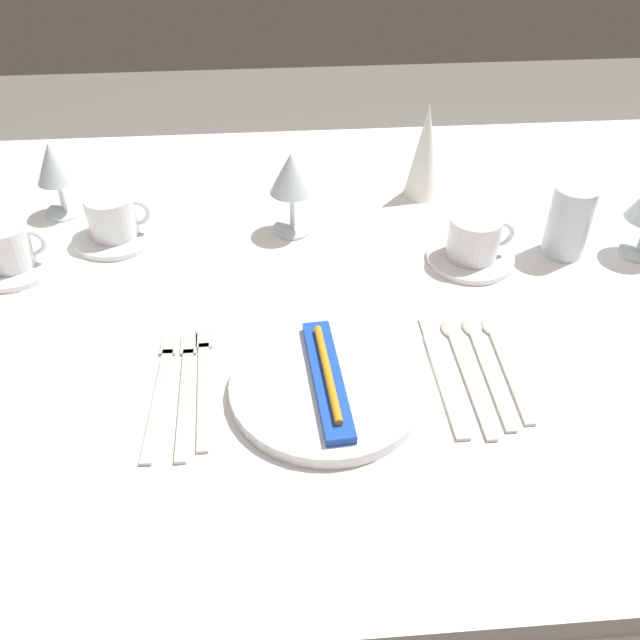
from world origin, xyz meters
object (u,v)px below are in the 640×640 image
(toothbrush_package, at_px, (327,377))
(spoon_tea, at_px, (502,353))
(dinner_knife, at_px, (443,376))
(napkin_folded, at_px, (425,151))
(fork_outer, at_px, (203,379))
(drink_tumbler, at_px, (568,225))
(coffee_cup_far, at_px, (475,237))
(wine_glass_centre, at_px, (291,177))
(fork_salad, at_px, (161,388))
(spoon_dessert, at_px, (483,356))
(fork_inner, at_px, (186,387))
(coffee_cup_right, at_px, (9,245))
(spoon_soup, at_px, (462,360))
(coffee_cup_left, at_px, (113,215))
(dinner_plate, at_px, (327,387))
(wine_glass_left, at_px, (54,167))

(toothbrush_package, bearing_deg, spoon_tea, 11.89)
(toothbrush_package, xyz_separation_m, dinner_knife, (0.15, 0.01, -0.02))
(napkin_folded, bearing_deg, spoon_tea, -86.46)
(fork_outer, relative_size, drink_tumbler, 1.90)
(fork_outer, distance_m, coffee_cup_far, 0.48)
(fork_outer, xyz_separation_m, wine_glass_centre, (0.13, 0.35, 0.10))
(fork_salad, bearing_deg, napkin_folded, 47.67)
(wine_glass_centre, bearing_deg, coffee_cup_far, -21.79)
(dinner_knife, xyz_separation_m, spoon_dessert, (0.06, 0.03, -0.00))
(fork_salad, distance_m, wine_glass_centre, 0.42)
(fork_inner, height_order, coffee_cup_right, coffee_cup_right)
(fork_inner, height_order, dinner_knife, same)
(drink_tumbler, distance_m, napkin_folded, 0.28)
(spoon_soup, bearing_deg, dinner_knife, -139.47)
(fork_inner, relative_size, fork_salad, 0.99)
(toothbrush_package, distance_m, dinner_knife, 0.15)
(toothbrush_package, distance_m, fork_inner, 0.18)
(dinner_knife, bearing_deg, drink_tumbler, 46.97)
(spoon_tea, distance_m, coffee_cup_far, 0.23)
(toothbrush_package, xyz_separation_m, wine_glass_centre, (-0.03, 0.39, 0.07))
(coffee_cup_right, relative_size, coffee_cup_far, 0.92)
(fork_salad, distance_m, coffee_cup_right, 0.38)
(coffee_cup_far, bearing_deg, spoon_dessert, -100.09)
(toothbrush_package, bearing_deg, fork_salad, 174.18)
(toothbrush_package, distance_m, coffee_cup_far, 0.38)
(toothbrush_package, relative_size, coffee_cup_left, 2.03)
(fork_salad, height_order, coffee_cup_left, coffee_cup_left)
(napkin_folded, bearing_deg, spoon_dessert, -90.01)
(spoon_soup, xyz_separation_m, spoon_dessert, (0.03, 0.01, -0.00))
(fork_outer, bearing_deg, toothbrush_package, -11.59)
(fork_salad, xyz_separation_m, spoon_tea, (0.45, 0.03, -0.00))
(spoon_dessert, height_order, drink_tumbler, drink_tumbler)
(spoon_dessert, distance_m, wine_glass_centre, 0.43)
(coffee_cup_left, relative_size, drink_tumbler, 0.89)
(dinner_plate, bearing_deg, wine_glass_centre, 93.79)
(dinner_plate, bearing_deg, napkin_folded, 66.36)
(dinner_knife, distance_m, drink_tumbler, 0.38)
(dinner_plate, bearing_deg, spoon_soup, 12.70)
(wine_glass_centre, height_order, wine_glass_left, wine_glass_centre)
(coffee_cup_right, bearing_deg, fork_salad, -48.53)
(spoon_soup, bearing_deg, spoon_dessert, 11.27)
(spoon_soup, bearing_deg, wine_glass_left, 144.52)
(toothbrush_package, bearing_deg, coffee_cup_right, 146.51)
(drink_tumbler, bearing_deg, napkin_folded, 133.43)
(fork_outer, distance_m, wine_glass_centre, 0.39)
(coffee_cup_right, height_order, coffee_cup_far, same)
(napkin_folded, bearing_deg, fork_inner, -130.05)
(toothbrush_package, height_order, spoon_dessert, toothbrush_package)
(spoon_soup, distance_m, coffee_cup_left, 0.61)
(spoon_soup, distance_m, spoon_dessert, 0.03)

